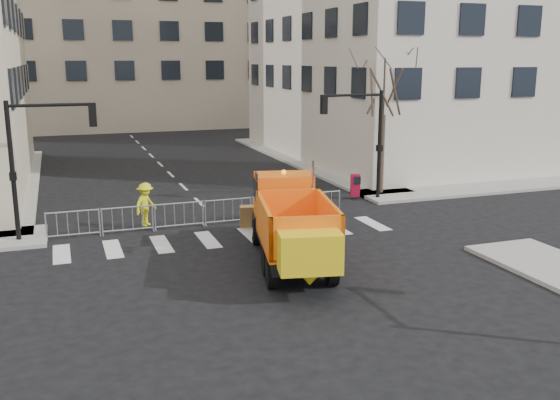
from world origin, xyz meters
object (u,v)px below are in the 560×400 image
object	(u,v)px
plow_truck	(292,222)
worker	(146,204)
cop_b	(301,209)
cop_c	(286,199)
cop_a	(280,213)
newspaper_box	(355,185)

from	to	relation	value
plow_truck	worker	xyz separation A→B (m)	(-4.02, 6.30, -0.46)
cop_b	cop_c	size ratio (longest dim) A/B	0.98
plow_truck	cop_c	size ratio (longest dim) A/B	4.39
cop_c	worker	bearing A→B (deg)	-80.98
cop_a	cop_c	world-z (taller)	cop_c
cop_b	worker	world-z (taller)	cop_b
cop_a	cop_c	bearing A→B (deg)	-114.48
cop_b	worker	size ratio (longest dim) A/B	1.12
plow_truck	cop_b	size ratio (longest dim) A/B	4.49
cop_b	cop_a	bearing A→B (deg)	-17.65
cop_c	worker	distance (m)	5.88
newspaper_box	cop_a	bearing A→B (deg)	-120.35
worker	plow_truck	bearing A→B (deg)	-99.83
plow_truck	newspaper_box	distance (m)	10.81
cop_b	newspaper_box	distance (m)	6.98
cop_a	newspaper_box	size ratio (longest dim) A/B	1.58
cop_c	plow_truck	bearing A→B (deg)	-0.55
newspaper_box	plow_truck	bearing A→B (deg)	-108.27
cop_c	newspaper_box	distance (m)	5.76
plow_truck	newspaper_box	world-z (taller)	plow_truck
cop_a	newspaper_box	distance (m)	7.45
cop_a	cop_b	xyz separation A→B (m)	(0.82, -0.20, 0.14)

